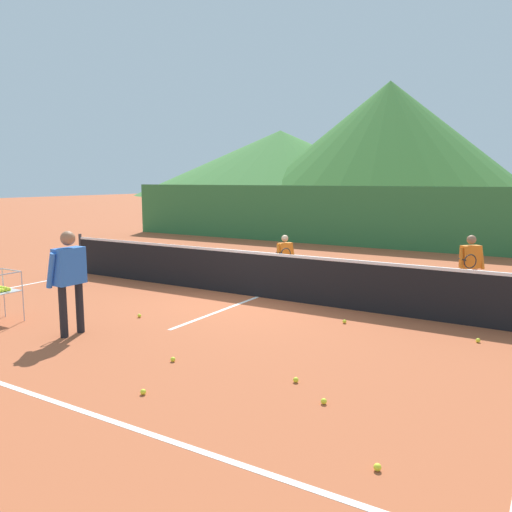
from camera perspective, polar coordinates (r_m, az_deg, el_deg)
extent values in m
plane|color=#B25633|center=(11.04, 0.22, -4.54)|extent=(120.00, 120.00, 0.00)
cube|color=white|center=(7.03, -25.18, -13.06)|extent=(10.76, 0.08, 0.01)
cube|color=white|center=(16.32, 11.03, -0.44)|extent=(10.76, 0.08, 0.01)
cube|color=white|center=(14.51, -18.31, -1.82)|extent=(0.08, 11.62, 0.01)
cube|color=white|center=(11.04, 0.22, -4.53)|extent=(0.08, 5.74, 0.01)
cylinder|color=#333338|center=(14.56, -18.81, 0.27)|extent=(0.08, 0.08, 1.05)
cube|color=black|center=(10.95, 0.22, -2.20)|extent=(11.00, 0.02, 0.92)
cube|color=white|center=(10.87, 0.22, 0.32)|extent=(11.00, 0.03, 0.06)
cylinder|color=black|center=(8.74, -20.55, -5.79)|extent=(0.12, 0.12, 0.83)
cylinder|color=black|center=(8.93, -18.92, -5.41)|extent=(0.12, 0.12, 0.83)
cube|color=blue|center=(8.69, -19.96, -1.05)|extent=(0.24, 0.50, 0.59)
sphere|color=#996B4C|center=(8.63, -20.11, 1.85)|extent=(0.23, 0.23, 0.23)
cylinder|color=blue|center=(8.58, -21.74, -1.50)|extent=(0.23, 0.09, 0.57)
cylinder|color=blue|center=(8.90, -18.68, -1.04)|extent=(0.17, 0.09, 0.57)
torus|color=#262628|center=(9.11, -19.69, -1.20)|extent=(0.03, 0.29, 0.29)
cylinder|color=black|center=(8.92, -18.71, -1.35)|extent=(0.22, 0.03, 0.03)
cylinder|color=silver|center=(12.38, 3.59, -1.75)|extent=(0.09, 0.09, 0.59)
cylinder|color=silver|center=(12.24, 2.76, -1.86)|extent=(0.09, 0.09, 0.59)
cube|color=orange|center=(12.23, 3.20, 0.51)|extent=(0.29, 0.39, 0.41)
sphere|color=#DBAD84|center=(12.19, 3.21, 1.96)|extent=(0.16, 0.16, 0.16)
cylinder|color=orange|center=(12.32, 4.08, 0.44)|extent=(0.17, 0.12, 0.40)
cylinder|color=orange|center=(12.09, 2.53, 0.28)|extent=(0.14, 0.11, 0.41)
torus|color=#262628|center=(11.88, 3.31, 0.21)|extent=(0.14, 0.28, 0.29)
cylinder|color=black|center=(12.07, 2.60, 0.35)|extent=(0.21, 0.12, 0.03)
cylinder|color=silver|center=(11.66, 22.98, -2.84)|extent=(0.10, 0.10, 0.67)
cylinder|color=silver|center=(11.50, 21.96, -2.93)|extent=(0.10, 0.10, 0.67)
cube|color=orange|center=(11.49, 22.63, -0.09)|extent=(0.41, 0.42, 0.47)
sphere|color=#996B4C|center=(11.44, 22.74, 1.68)|extent=(0.19, 0.19, 0.19)
cylinder|color=orange|center=(11.59, 23.70, -0.22)|extent=(0.18, 0.18, 0.46)
cylinder|color=orange|center=(11.33, 21.80, -0.32)|extent=(0.15, 0.15, 0.46)
torus|color=#262628|center=(11.12, 22.62, -0.55)|extent=(0.22, 0.23, 0.29)
cylinder|color=black|center=(11.31, 21.87, -0.37)|extent=(0.18, 0.17, 0.03)
cylinder|color=#B7B7BC|center=(10.46, -26.13, -3.67)|extent=(0.02, 0.02, 0.89)
cylinder|color=#B7B7BC|center=(10.00, -24.39, -4.08)|extent=(0.02, 0.02, 0.89)
cube|color=#B7B7BC|center=(10.15, -25.44, -1.41)|extent=(0.56, 0.02, 0.02)
cube|color=#B7B7BC|center=(9.77, -25.90, -1.80)|extent=(0.02, 0.56, 0.02)
sphere|color=yellow|center=(10.23, -26.44, -3.14)|extent=(0.07, 0.07, 0.07)
sphere|color=yellow|center=(10.18, -26.26, -3.18)|extent=(0.07, 0.07, 0.07)
sphere|color=yellow|center=(10.09, -26.35, -3.30)|extent=(0.07, 0.07, 0.07)
sphere|color=yellow|center=(10.12, -26.04, -3.22)|extent=(0.07, 0.07, 0.07)
sphere|color=yellow|center=(10.00, -26.46, -3.40)|extent=(0.07, 0.07, 0.07)
sphere|color=yellow|center=(10.04, -26.14, -3.33)|extent=(0.07, 0.07, 0.07)
sphere|color=yellow|center=(10.06, -25.86, -3.27)|extent=(0.07, 0.07, 0.07)
sphere|color=yellow|center=(9.94, -26.27, -3.45)|extent=(0.07, 0.07, 0.07)
sphere|color=yellow|center=(9.98, -25.93, -3.39)|extent=(0.07, 0.07, 0.07)
sphere|color=yellow|center=(10.01, -25.65, -3.35)|extent=(0.07, 0.07, 0.07)
sphere|color=yellow|center=(6.56, 4.42, -13.51)|extent=(0.07, 0.07, 0.07)
sphere|color=yellow|center=(4.90, 13.28, -21.79)|extent=(0.07, 0.07, 0.07)
sphere|color=yellow|center=(9.66, -12.78, -6.46)|extent=(0.07, 0.07, 0.07)
sphere|color=yellow|center=(9.18, 9.76, -7.15)|extent=(0.07, 0.07, 0.07)
sphere|color=yellow|center=(7.32, -9.18, -11.22)|extent=(0.07, 0.07, 0.07)
sphere|color=yellow|center=(6.35, -12.38, -14.47)|extent=(0.07, 0.07, 0.07)
sphere|color=yellow|center=(8.73, 23.35, -8.57)|extent=(0.07, 0.07, 0.07)
sphere|color=yellow|center=(6.02, 7.51, -15.64)|extent=(0.07, 0.07, 0.07)
cube|color=#33753D|center=(19.08, 14.33, 4.12)|extent=(23.68, 0.08, 2.25)
cone|color=#38702D|center=(78.01, 14.45, 12.38)|extent=(40.30, 40.30, 16.30)
cone|color=#427A38|center=(86.57, 2.68, 10.27)|extent=(47.57, 47.57, 10.44)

